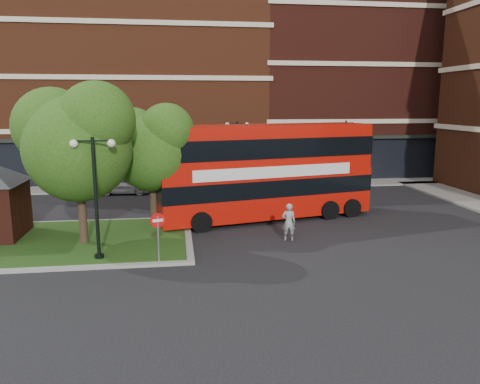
{
  "coord_description": "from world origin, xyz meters",
  "views": [
    {
      "loc": [
        -2.35,
        -18.4,
        6.31
      ],
      "look_at": [
        0.73,
        3.79,
        2.0
      ],
      "focal_mm": 35.0,
      "sensor_mm": 36.0,
      "label": 1
    }
  ],
  "objects": [
    {
      "name": "pavement_far",
      "position": [
        0.0,
        16.5,
        0.06
      ],
      "size": [
        44.0,
        3.0,
        0.12
      ],
      "primitive_type": "cube",
      "color": "slate",
      "rests_on": "ground"
    },
    {
      "name": "car_white",
      "position": [
        6.12,
        14.5,
        0.64
      ],
      "size": [
        3.93,
        1.47,
        1.28
      ],
      "primitive_type": "imported",
      "rotation": [
        0.0,
        0.0,
        1.6
      ],
      "color": "white",
      "rests_on": "ground"
    },
    {
      "name": "lamp_far_left",
      "position": [
        2.0,
        14.5,
        2.83
      ],
      "size": [
        1.72,
        0.36,
        5.0
      ],
      "color": "black",
      "rests_on": "ground"
    },
    {
      "name": "lamp_far_right",
      "position": [
        10.0,
        14.5,
        2.83
      ],
      "size": [
        1.72,
        0.36,
        5.0
      ],
      "color": "black",
      "rests_on": "ground"
    },
    {
      "name": "terrace_far_left",
      "position": [
        -8.0,
        24.0,
        7.0
      ],
      "size": [
        26.0,
        12.0,
        14.0
      ],
      "primitive_type": "cube",
      "color": "#612C17",
      "rests_on": "ground"
    },
    {
      "name": "ground",
      "position": [
        0.0,
        0.0,
        0.0
      ],
      "size": [
        120.0,
        120.0,
        0.0
      ],
      "primitive_type": "plane",
      "color": "black",
      "rests_on": "ground"
    },
    {
      "name": "bus",
      "position": [
        2.43,
        6.19,
        2.96
      ],
      "size": [
        12.1,
        5.29,
        4.51
      ],
      "rotation": [
        0.0,
        0.0,
        0.23
      ],
      "color": "#B51007",
      "rests_on": "ground"
    },
    {
      "name": "woman",
      "position": [
        2.75,
        2.0,
        0.88
      ],
      "size": [
        0.7,
        0.51,
        1.75
      ],
      "primitive_type": "imported",
      "rotation": [
        0.0,
        0.0,
        2.98
      ],
      "color": "gray",
      "rests_on": "ground"
    },
    {
      "name": "traffic_island",
      "position": [
        -8.0,
        3.0,
        0.07
      ],
      "size": [
        12.6,
        7.6,
        0.15
      ],
      "color": "gray",
      "rests_on": "ground"
    },
    {
      "name": "no_entry_sign",
      "position": [
        -3.11,
        -0.5,
        1.49
      ],
      "size": [
        0.57,
        0.19,
        2.08
      ],
      "rotation": [
        0.0,
        0.0,
        0.26
      ],
      "color": "slate",
      "rests_on": "ground"
    },
    {
      "name": "tree_island_east",
      "position": [
        -3.58,
        5.06,
        4.24
      ],
      "size": [
        4.46,
        3.9,
        6.29
      ],
      "color": "#2D2116",
      "rests_on": "ground"
    },
    {
      "name": "terrace_far_right",
      "position": [
        14.0,
        24.0,
        8.0
      ],
      "size": [
        18.0,
        12.0,
        16.0
      ],
      "primitive_type": "cube",
      "color": "#471911",
      "rests_on": "ground"
    },
    {
      "name": "car_silver",
      "position": [
        -6.02,
        14.5,
        0.64
      ],
      "size": [
        3.86,
        1.77,
        1.28
      ],
      "primitive_type": "imported",
      "rotation": [
        0.0,
        0.0,
        1.5
      ],
      "color": "#A5A8AC",
      "rests_on": "ground"
    },
    {
      "name": "tree_island_west",
      "position": [
        -6.6,
        2.58,
        4.79
      ],
      "size": [
        5.4,
        4.71,
        7.21
      ],
      "color": "#2D2116",
      "rests_on": "ground"
    },
    {
      "name": "lamp_island",
      "position": [
        -5.5,
        0.2,
        2.83
      ],
      "size": [
        1.72,
        0.36,
        5.0
      ],
      "color": "black",
      "rests_on": "ground"
    }
  ]
}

